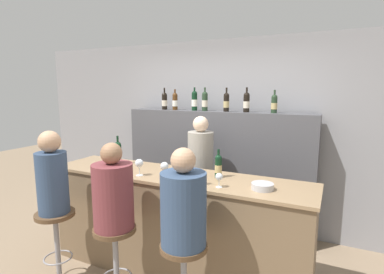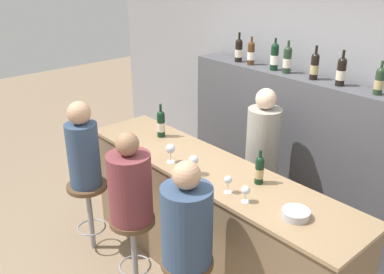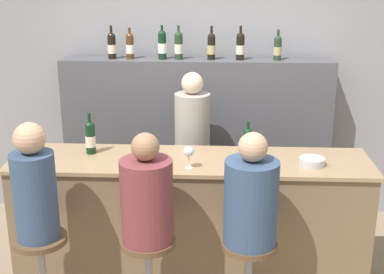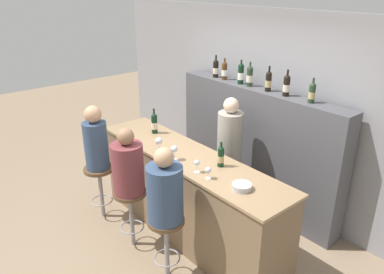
# 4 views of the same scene
# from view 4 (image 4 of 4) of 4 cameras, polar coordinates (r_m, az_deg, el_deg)

# --- Properties ---
(ground_plane) EXTENTS (16.00, 16.00, 0.00)m
(ground_plane) POSITION_cam_4_polar(r_m,az_deg,el_deg) (4.66, -3.63, -15.76)
(ground_plane) COLOR #8C755B
(wall_back) EXTENTS (6.40, 0.05, 2.60)m
(wall_back) POSITION_cam_4_polar(r_m,az_deg,el_deg) (5.10, 11.58, 4.00)
(wall_back) COLOR gray
(wall_back) RESTS_ON ground_plane
(bar_counter) EXTENTS (2.77, 0.65, 1.07)m
(bar_counter) POSITION_cam_4_polar(r_m,az_deg,el_deg) (4.50, -0.67, -8.90)
(bar_counter) COLOR brown
(bar_counter) RESTS_ON ground_plane
(back_bar_cabinet) EXTENTS (2.59, 0.28, 1.64)m
(back_bar_cabinet) POSITION_cam_4_polar(r_m,az_deg,el_deg) (5.11, 9.57, -1.62)
(back_bar_cabinet) COLOR #4C4C51
(back_bar_cabinet) RESTS_ON ground_plane
(wine_bottle_counter_0) EXTENTS (0.08, 0.08, 0.33)m
(wine_bottle_counter_0) POSITION_cam_4_polar(r_m,az_deg,el_deg) (4.83, -5.76, 2.11)
(wine_bottle_counter_0) COLOR black
(wine_bottle_counter_0) RESTS_ON bar_counter
(wine_bottle_counter_1) EXTENTS (0.07, 0.07, 0.28)m
(wine_bottle_counter_1) POSITION_cam_4_polar(r_m,az_deg,el_deg) (3.96, 4.41, -2.95)
(wine_bottle_counter_1) COLOR black
(wine_bottle_counter_1) RESTS_ON bar_counter
(wine_bottle_backbar_0) EXTENTS (0.08, 0.08, 0.31)m
(wine_bottle_backbar_0) POSITION_cam_4_polar(r_m,az_deg,el_deg) (5.34, 3.64, 10.40)
(wine_bottle_backbar_0) COLOR black
(wine_bottle_backbar_0) RESTS_ON back_bar_cabinet
(wine_bottle_backbar_1) EXTENTS (0.07, 0.07, 0.29)m
(wine_bottle_backbar_1) POSITION_cam_4_polar(r_m,az_deg,el_deg) (5.21, 4.96, 10.06)
(wine_bottle_backbar_1) COLOR #4C2D14
(wine_bottle_backbar_1) RESTS_ON back_bar_cabinet
(wine_bottle_backbar_2) EXTENTS (0.08, 0.08, 0.32)m
(wine_bottle_backbar_2) POSITION_cam_4_polar(r_m,az_deg,el_deg) (5.01, 7.45, 9.57)
(wine_bottle_backbar_2) COLOR black
(wine_bottle_backbar_2) RESTS_ON back_bar_cabinet
(wine_bottle_backbar_3) EXTENTS (0.08, 0.08, 0.32)m
(wine_bottle_backbar_3) POSITION_cam_4_polar(r_m,az_deg,el_deg) (4.91, 8.78, 9.17)
(wine_bottle_backbar_3) COLOR #233823
(wine_bottle_backbar_3) RESTS_ON back_bar_cabinet
(wine_bottle_backbar_4) EXTENTS (0.08, 0.08, 0.31)m
(wine_bottle_backbar_4) POSITION_cam_4_polar(r_m,az_deg,el_deg) (4.72, 11.57, 8.35)
(wine_bottle_backbar_4) COLOR black
(wine_bottle_backbar_4) RESTS_ON back_bar_cabinet
(wine_bottle_backbar_5) EXTENTS (0.08, 0.08, 0.31)m
(wine_bottle_backbar_5) POSITION_cam_4_polar(r_m,az_deg,el_deg) (4.56, 14.21, 7.65)
(wine_bottle_backbar_5) COLOR black
(wine_bottle_backbar_5) RESTS_ON back_bar_cabinet
(wine_bottle_backbar_6) EXTENTS (0.07, 0.07, 0.28)m
(wine_bottle_backbar_6) POSITION_cam_4_polar(r_m,az_deg,el_deg) (4.38, 17.83, 6.46)
(wine_bottle_backbar_6) COLOR #233823
(wine_bottle_backbar_6) RESTS_ON back_bar_cabinet
(wine_glass_0) EXTENTS (0.08, 0.08, 0.17)m
(wine_glass_0) POSITION_cam_4_polar(r_m,az_deg,el_deg) (4.31, -5.10, -0.68)
(wine_glass_0) COLOR silver
(wine_glass_0) RESTS_ON bar_counter
(wine_glass_1) EXTENTS (0.08, 0.08, 0.17)m
(wine_glass_1) POSITION_cam_4_polar(r_m,az_deg,el_deg) (4.09, -2.72, -1.91)
(wine_glass_1) COLOR silver
(wine_glass_1) RESTS_ON bar_counter
(wine_glass_2) EXTENTS (0.06, 0.06, 0.14)m
(wine_glass_2) POSITION_cam_4_polar(r_m,az_deg,el_deg) (3.83, 0.74, -4.05)
(wine_glass_2) COLOR silver
(wine_glass_2) RESTS_ON bar_counter
(wine_glass_3) EXTENTS (0.07, 0.07, 0.13)m
(wine_glass_3) POSITION_cam_4_polar(r_m,az_deg,el_deg) (3.72, 2.48, -5.12)
(wine_glass_3) COLOR silver
(wine_glass_3) RESTS_ON bar_counter
(metal_bowl) EXTENTS (0.19, 0.19, 0.06)m
(metal_bowl) POSITION_cam_4_polar(r_m,az_deg,el_deg) (3.60, 7.60, -7.49)
(metal_bowl) COLOR #B7B7BC
(metal_bowl) RESTS_ON bar_counter
(bar_stool_left) EXTENTS (0.38, 0.38, 0.72)m
(bar_stool_left) POSITION_cam_4_polar(r_m,az_deg,el_deg) (4.95, -13.88, -6.17)
(bar_stool_left) COLOR gray
(bar_stool_left) RESTS_ON ground_plane
(guest_seated_left) EXTENTS (0.29, 0.29, 0.82)m
(guest_seated_left) POSITION_cam_4_polar(r_m,az_deg,el_deg) (4.72, -14.47, -0.60)
(guest_seated_left) COLOR #334766
(guest_seated_left) RESTS_ON bar_stool_left
(bar_stool_middle) EXTENTS (0.38, 0.38, 0.72)m
(bar_stool_middle) POSITION_cam_4_polar(r_m,az_deg,el_deg) (4.37, -9.36, -9.94)
(bar_stool_middle) COLOR gray
(bar_stool_middle) RESTS_ON ground_plane
(guest_seated_middle) EXTENTS (0.35, 0.35, 0.76)m
(guest_seated_middle) POSITION_cam_4_polar(r_m,az_deg,el_deg) (4.13, -9.78, -4.38)
(guest_seated_middle) COLOR brown
(guest_seated_middle) RESTS_ON bar_stool_middle
(bar_stool_right) EXTENTS (0.38, 0.38, 0.72)m
(bar_stool_right) POSITION_cam_4_polar(r_m,az_deg,el_deg) (3.89, -3.95, -14.26)
(bar_stool_right) COLOR gray
(bar_stool_right) RESTS_ON ground_plane
(guest_seated_right) EXTENTS (0.36, 0.36, 0.77)m
(guest_seated_right) POSITION_cam_4_polar(r_m,az_deg,el_deg) (3.62, -4.16, -8.16)
(guest_seated_right) COLOR #334766
(guest_seated_right) RESTS_ON bar_stool_right
(bartender) EXTENTS (0.31, 0.31, 1.61)m
(bartender) POSITION_cam_4_polar(r_m,az_deg,el_deg) (4.83, 5.62, -3.85)
(bartender) COLOR gray
(bartender) RESTS_ON ground_plane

